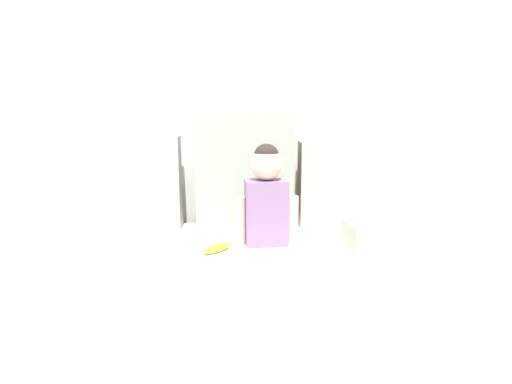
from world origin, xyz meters
TOP-DOWN VIEW (x-y plane):
  - ground_plane at (0.00, 0.00)m, footprint 12.00×12.00m
  - back_wall at (0.00, 0.53)m, footprint 5.11×0.10m
  - couch at (0.00, 0.00)m, footprint 1.91×0.80m
  - throw_pillow_left at (-0.59, 0.30)m, footprint 0.50×0.16m
  - throw_pillow_center at (0.00, 0.30)m, footprint 0.52×0.16m
  - throw_pillow_right at (0.59, 0.30)m, footprint 0.59×0.16m
  - toddler at (0.09, -0.03)m, footprint 0.31×0.15m
  - banana at (-0.14, -0.14)m, footprint 0.15×0.15m
  - folded_blanket at (0.68, -0.10)m, footprint 0.40×0.28m

SIDE VIEW (x-z plane):
  - ground_plane at x=0.00m, z-range 0.00..0.00m
  - couch at x=0.00m, z-range 0.00..0.41m
  - banana at x=-0.14m, z-range 0.41..0.45m
  - folded_blanket at x=0.68m, z-range 0.41..0.52m
  - throw_pillow_right at x=0.59m, z-range 0.41..0.88m
  - toddler at x=0.09m, z-range 0.41..0.90m
  - throw_pillow_left at x=-0.59m, z-range 0.41..0.91m
  - throw_pillow_center at x=0.00m, z-range 0.41..1.01m
  - back_wall at x=0.00m, z-range 0.00..2.26m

